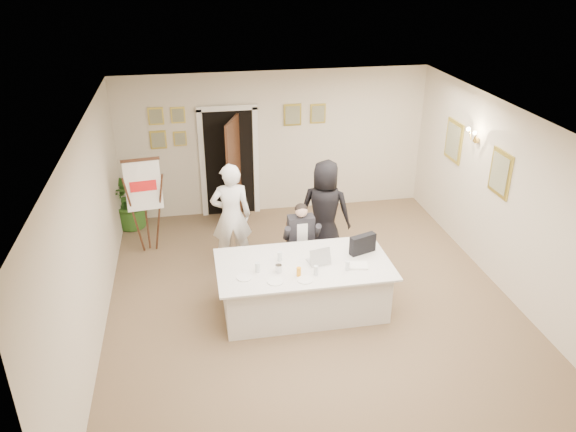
{
  "coord_description": "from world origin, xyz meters",
  "views": [
    {
      "loc": [
        -1.61,
        -6.84,
        4.85
      ],
      "look_at": [
        -0.26,
        0.6,
        1.21
      ],
      "focal_mm": 35.0,
      "sensor_mm": 36.0,
      "label": 1
    }
  ],
  "objects_px": {
    "laptop_bag": "(363,244)",
    "potted_palm": "(131,197)",
    "laptop": "(319,253)",
    "paper_stack": "(357,265)",
    "standing_woman": "(325,211)",
    "flip_chart": "(146,211)",
    "conference_table": "(303,286)",
    "standing_man": "(231,216)",
    "steel_jug": "(279,268)",
    "seated_man": "(301,242)",
    "oj_glass": "(299,272)"
  },
  "relations": [
    {
      "from": "laptop_bag",
      "to": "potted_palm",
      "type": "bearing_deg",
      "value": 119.17
    },
    {
      "from": "laptop",
      "to": "paper_stack",
      "type": "distance_m",
      "value": 0.57
    },
    {
      "from": "standing_woman",
      "to": "flip_chart",
      "type": "bearing_deg",
      "value": 11.09
    },
    {
      "from": "conference_table",
      "to": "potted_palm",
      "type": "height_order",
      "value": "potted_palm"
    },
    {
      "from": "standing_man",
      "to": "potted_palm",
      "type": "distance_m",
      "value": 2.53
    },
    {
      "from": "laptop",
      "to": "steel_jug",
      "type": "xyz_separation_m",
      "value": [
        -0.61,
        -0.19,
        -0.08
      ]
    },
    {
      "from": "seated_man",
      "to": "laptop",
      "type": "bearing_deg",
      "value": -99.2
    },
    {
      "from": "standing_woman",
      "to": "paper_stack",
      "type": "bearing_deg",
      "value": 117.95
    },
    {
      "from": "conference_table",
      "to": "laptop_bag",
      "type": "height_order",
      "value": "laptop_bag"
    },
    {
      "from": "conference_table",
      "to": "standing_man",
      "type": "bearing_deg",
      "value": 121.16
    },
    {
      "from": "standing_man",
      "to": "laptop",
      "type": "bearing_deg",
      "value": 127.35
    },
    {
      "from": "flip_chart",
      "to": "standing_man",
      "type": "height_order",
      "value": "standing_man"
    },
    {
      "from": "conference_table",
      "to": "potted_palm",
      "type": "xyz_separation_m",
      "value": [
        -2.64,
        3.28,
        0.2
      ]
    },
    {
      "from": "seated_man",
      "to": "laptop",
      "type": "xyz_separation_m",
      "value": [
        0.08,
        -0.85,
        0.26
      ]
    },
    {
      "from": "seated_man",
      "to": "oj_glass",
      "type": "xyz_separation_m",
      "value": [
        -0.28,
        -1.19,
        0.19
      ]
    },
    {
      "from": "standing_woman",
      "to": "steel_jug",
      "type": "xyz_separation_m",
      "value": [
        -1.05,
        -1.6,
        -0.05
      ]
    },
    {
      "from": "flip_chart",
      "to": "standing_woman",
      "type": "bearing_deg",
      "value": -14.49
    },
    {
      "from": "seated_man",
      "to": "flip_chart",
      "type": "xyz_separation_m",
      "value": [
        -2.44,
        1.32,
        0.14
      ]
    },
    {
      "from": "paper_stack",
      "to": "laptop",
      "type": "bearing_deg",
      "value": 154.79
    },
    {
      "from": "conference_table",
      "to": "potted_palm",
      "type": "distance_m",
      "value": 4.22
    },
    {
      "from": "laptop",
      "to": "potted_palm",
      "type": "bearing_deg",
      "value": 120.06
    },
    {
      "from": "conference_table",
      "to": "oj_glass",
      "type": "xyz_separation_m",
      "value": [
        -0.13,
        -0.31,
        0.45
      ]
    },
    {
      "from": "standing_woman",
      "to": "conference_table",
      "type": "bearing_deg",
      "value": 90.98
    },
    {
      "from": "paper_stack",
      "to": "steel_jug",
      "type": "distance_m",
      "value": 1.12
    },
    {
      "from": "flip_chart",
      "to": "standing_man",
      "type": "distance_m",
      "value": 1.58
    },
    {
      "from": "standing_woman",
      "to": "oj_glass",
      "type": "relative_size",
      "value": 13.54
    },
    {
      "from": "standing_man",
      "to": "paper_stack",
      "type": "height_order",
      "value": "standing_man"
    },
    {
      "from": "potted_palm",
      "to": "laptop",
      "type": "relative_size",
      "value": 3.54
    },
    {
      "from": "laptop",
      "to": "oj_glass",
      "type": "xyz_separation_m",
      "value": [
        -0.36,
        -0.34,
        -0.07
      ]
    },
    {
      "from": "seated_man",
      "to": "laptop",
      "type": "relative_size",
      "value": 3.87
    },
    {
      "from": "seated_man",
      "to": "standing_man",
      "type": "relative_size",
      "value": 0.72
    },
    {
      "from": "seated_man",
      "to": "potted_palm",
      "type": "xyz_separation_m",
      "value": [
        -2.79,
        2.4,
        -0.06
      ]
    },
    {
      "from": "potted_palm",
      "to": "oj_glass",
      "type": "xyz_separation_m",
      "value": [
        2.51,
        -3.6,
        0.24
      ]
    },
    {
      "from": "conference_table",
      "to": "seated_man",
      "type": "height_order",
      "value": "seated_man"
    },
    {
      "from": "flip_chart",
      "to": "conference_table",
      "type": "bearing_deg",
      "value": -43.81
    },
    {
      "from": "potted_palm",
      "to": "paper_stack",
      "type": "relative_size",
      "value": 4.03
    },
    {
      "from": "conference_table",
      "to": "paper_stack",
      "type": "height_order",
      "value": "paper_stack"
    },
    {
      "from": "conference_table",
      "to": "oj_glass",
      "type": "bearing_deg",
      "value": -113.21
    },
    {
      "from": "potted_palm",
      "to": "oj_glass",
      "type": "height_order",
      "value": "potted_palm"
    },
    {
      "from": "laptop",
      "to": "laptop_bag",
      "type": "relative_size",
      "value": 0.83
    },
    {
      "from": "standing_woman",
      "to": "standing_man",
      "type": "bearing_deg",
      "value": 23.99
    },
    {
      "from": "potted_palm",
      "to": "standing_woman",
      "type": "bearing_deg",
      "value": -29.2
    },
    {
      "from": "seated_man",
      "to": "standing_woman",
      "type": "distance_m",
      "value": 0.79
    },
    {
      "from": "laptop",
      "to": "laptop_bag",
      "type": "xyz_separation_m",
      "value": [
        0.69,
        0.14,
        0.0
      ]
    },
    {
      "from": "flip_chart",
      "to": "seated_man",
      "type": "bearing_deg",
      "value": -28.46
    },
    {
      "from": "paper_stack",
      "to": "steel_jug",
      "type": "bearing_deg",
      "value": 177.36
    },
    {
      "from": "seated_man",
      "to": "standing_woman",
      "type": "bearing_deg",
      "value": 33.35
    },
    {
      "from": "laptop_bag",
      "to": "steel_jug",
      "type": "distance_m",
      "value": 1.35
    },
    {
      "from": "oj_glass",
      "to": "paper_stack",
      "type": "bearing_deg",
      "value": 6.65
    },
    {
      "from": "conference_table",
      "to": "potted_palm",
      "type": "relative_size",
      "value": 2.08
    }
  ]
}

